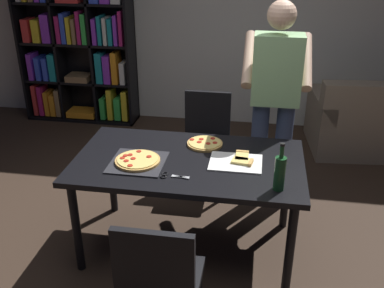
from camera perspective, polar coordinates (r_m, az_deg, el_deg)
ground_plane at (r=3.50m, az=-0.41°, el=-12.96°), size 12.00×12.00×0.00m
back_wall at (r=5.38m, az=4.42°, el=17.17°), size 6.40×0.10×2.80m
dining_table at (r=3.13m, az=-0.44°, el=-3.25°), size 1.60×0.91×0.75m
chair_near_camera at (r=2.47m, az=-4.28°, el=-17.08°), size 0.42×0.42×0.90m
chair_far_side at (r=4.03m, az=1.82°, el=1.11°), size 0.42×0.42×0.90m
bookshelf at (r=5.68m, az=-14.58°, el=12.32°), size 1.40×0.35×1.95m
person_serving_pizza at (r=3.62m, az=10.68°, el=6.06°), size 0.55×0.54×1.75m
pepperoni_pizza_on_tray at (r=3.06m, az=-7.05°, el=-2.20°), size 0.37×0.37×0.04m
pizza_slices_on_towel at (r=3.07m, az=6.00°, el=-2.20°), size 0.36×0.28×0.03m
wine_bottle at (r=2.74m, az=11.29°, el=-3.62°), size 0.07×0.07×0.32m
kitchen_scissors at (r=2.88m, az=-2.87°, el=-4.11°), size 0.19×0.09×0.01m
second_pizza_plain at (r=3.30m, az=1.67°, el=0.08°), size 0.27×0.27×0.03m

